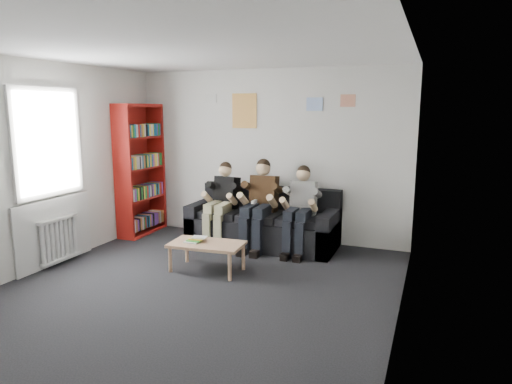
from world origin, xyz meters
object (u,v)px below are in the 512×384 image
(bookshelf, at_px, (141,170))
(person_right, at_px, (300,210))
(person_left, at_px, (221,203))
(sofa, at_px, (264,225))
(person_middle, at_px, (259,205))
(coffee_table, at_px, (207,246))

(bookshelf, relative_size, person_right, 1.70)
(person_left, xyz_separation_m, person_right, (1.26, -0.00, 0.00))
(bookshelf, xyz_separation_m, person_right, (2.78, -0.09, -0.44))
(sofa, bearing_deg, bookshelf, -177.10)
(sofa, xyz_separation_m, person_middle, (0.00, -0.20, 0.36))
(person_left, bearing_deg, bookshelf, -174.85)
(person_middle, bearing_deg, bookshelf, 175.96)
(bookshelf, xyz_separation_m, person_left, (1.52, -0.09, -0.44))
(coffee_table, distance_m, person_right, 1.51)
(sofa, relative_size, coffee_table, 2.40)
(person_right, bearing_deg, person_left, 179.09)
(bookshelf, height_order, coffee_table, bookshelf)
(bookshelf, height_order, person_right, bookshelf)
(sofa, distance_m, person_left, 0.74)
(person_left, relative_size, person_right, 1.00)
(sofa, distance_m, person_right, 0.74)
(bookshelf, bearing_deg, coffee_table, -35.31)
(sofa, xyz_separation_m, person_left, (-0.63, -0.20, 0.33))
(coffee_table, relative_size, person_left, 0.74)
(sofa, height_order, person_middle, person_middle)
(coffee_table, xyz_separation_m, person_right, (0.90, 1.17, 0.31))
(sofa, relative_size, bookshelf, 1.04)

